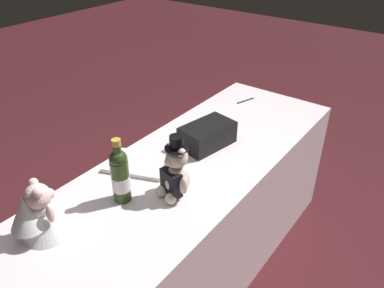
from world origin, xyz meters
The scene contains 8 objects.
ground_plane centered at (0.00, 0.00, 0.00)m, with size 12.00×12.00×0.00m, color #47191E.
reception_table centered at (0.00, 0.00, 0.38)m, with size 2.02×0.70×0.76m, color white.
teddy_bear_groom centered at (0.25, 0.10, 0.87)m, with size 0.15×0.16×0.29m.
teddy_bear_bride centered at (0.75, -0.16, 0.86)m, with size 0.23×0.20×0.24m.
champagne_bottle centered at (0.41, -0.07, 0.89)m, with size 0.08×0.08×0.30m.
signing_pen centered at (-0.78, -0.14, 0.76)m, with size 0.14×0.05×0.01m.
gift_case_black centered at (-0.17, -0.03, 0.82)m, with size 0.31×0.22×0.12m.
guestbook centered at (0.19, -0.19, 0.77)m, with size 0.20×0.30×0.02m, color white.
Camera 1 is at (1.27, 0.94, 1.83)m, focal length 35.71 mm.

